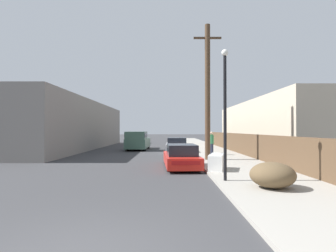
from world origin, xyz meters
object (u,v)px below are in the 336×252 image
(discarded_fridge, at_px, (217,162))
(street_lamp, at_px, (225,105))
(utility_pole, at_px, (207,91))
(brush_pile, at_px, (272,175))
(parked_sports_car_red, at_px, (181,157))
(pickup_truck, at_px, (138,141))
(pedestrian, at_px, (211,143))
(car_parked_mid, at_px, (177,146))

(discarded_fridge, height_order, street_lamp, street_lamp)
(utility_pole, height_order, street_lamp, utility_pole)
(utility_pole, distance_m, street_lamp, 7.12)
(utility_pole, relative_size, brush_pile, 5.91)
(parked_sports_car_red, relative_size, pickup_truck, 0.81)
(pedestrian, bearing_deg, utility_pole, -103.67)
(discarded_fridge, xyz_separation_m, parked_sports_car_red, (-1.67, 1.50, 0.08))
(car_parked_mid, relative_size, utility_pole, 0.49)
(pickup_truck, height_order, utility_pole, utility_pole)
(pedestrian, bearing_deg, brush_pile, -89.41)
(parked_sports_car_red, bearing_deg, utility_pole, 52.64)
(discarded_fridge, distance_m, street_lamp, 3.69)
(utility_pole, bearing_deg, parked_sports_car_red, -124.23)
(discarded_fridge, bearing_deg, brush_pile, -56.77)
(discarded_fridge, relative_size, brush_pile, 1.14)
(car_parked_mid, height_order, pickup_truck, pickup_truck)
(car_parked_mid, distance_m, utility_pole, 7.61)
(parked_sports_car_red, relative_size, car_parked_mid, 1.09)
(pedestrian, bearing_deg, parked_sports_car_red, -113.88)
(utility_pole, xyz_separation_m, street_lamp, (-0.39, -6.93, -1.58))
(discarded_fridge, relative_size, pickup_truck, 0.29)
(utility_pole, xyz_separation_m, pedestrian, (0.79, 3.25, -3.54))
(discarded_fridge, xyz_separation_m, utility_pole, (0.19, 4.23, 4.09))
(car_parked_mid, distance_m, pickup_truck, 5.09)
(street_lamp, bearing_deg, pedestrian, 83.39)
(street_lamp, xyz_separation_m, brush_pile, (1.30, -1.25, -2.46))
(parked_sports_car_red, distance_m, street_lamp, 5.07)
(street_lamp, distance_m, brush_pile, 3.05)
(parked_sports_car_red, bearing_deg, pedestrian, 62.99)
(brush_pile, relative_size, pedestrian, 0.83)
(discarded_fridge, bearing_deg, pedestrian, 100.18)
(parked_sports_car_red, xyz_separation_m, pickup_truck, (-3.76, 12.32, 0.36))
(discarded_fridge, relative_size, parked_sports_car_red, 0.36)
(brush_pile, bearing_deg, pickup_truck, 110.18)
(pedestrian, bearing_deg, street_lamp, -96.61)
(car_parked_mid, xyz_separation_m, brush_pile, (2.70, -14.43, -0.08))
(pickup_truck, bearing_deg, brush_pile, 111.28)
(street_lamp, xyz_separation_m, pedestrian, (1.18, 10.18, -1.97))
(discarded_fridge, relative_size, car_parked_mid, 0.39)
(brush_pile, distance_m, pedestrian, 11.45)
(pickup_truck, relative_size, pedestrian, 3.23)
(discarded_fridge, height_order, pickup_truck, pickup_truck)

